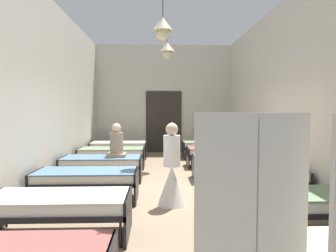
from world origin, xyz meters
TOP-DOWN VIEW (x-y plane):
  - ground_plane at (0.00, 0.00)m, footprint 5.86×11.62m
  - room_shell at (-0.00, 1.17)m, footprint 5.66×11.22m
  - bed_left_row_1 at (-1.58, -2.40)m, footprint 1.90×0.84m
  - bed_right_row_1 at (1.58, -2.40)m, footprint 1.90×0.84m
  - bed_left_row_2 at (-1.58, -0.80)m, footprint 1.90×0.84m
  - bed_right_row_2 at (1.58, -0.80)m, footprint 1.90×0.84m
  - bed_left_row_3 at (-1.58, 0.80)m, footprint 1.90×0.84m
  - bed_right_row_3 at (1.58, 0.80)m, footprint 1.90×0.84m
  - bed_left_row_4 at (-1.58, 2.40)m, footprint 1.90×0.84m
  - bed_right_row_4 at (1.58, 2.40)m, footprint 1.90×0.84m
  - bed_left_row_5 at (-1.58, 4.01)m, footprint 1.90×0.84m
  - bed_right_row_5 at (1.58, 4.01)m, footprint 1.90×0.84m
  - nurse_near_aisle at (0.01, -1.10)m, footprint 0.52×0.52m
  - patient_seated_primary at (-1.23, 0.82)m, footprint 0.44×0.44m
  - privacy_screen at (0.63, -4.43)m, footprint 1.23×0.26m

SIDE VIEW (x-z plane):
  - ground_plane at x=0.00m, z-range -0.10..0.00m
  - bed_left_row_1 at x=-1.58m, z-range 0.15..0.73m
  - bed_right_row_1 at x=1.58m, z-range 0.15..0.73m
  - bed_left_row_2 at x=-1.58m, z-range 0.15..0.73m
  - bed_right_row_2 at x=1.58m, z-range 0.15..0.73m
  - bed_left_row_3 at x=-1.58m, z-range 0.15..0.73m
  - bed_right_row_3 at x=1.58m, z-range 0.15..0.73m
  - bed_left_row_4 at x=-1.58m, z-range 0.15..0.73m
  - bed_right_row_4 at x=1.58m, z-range 0.15..0.73m
  - bed_left_row_5 at x=-1.58m, z-range 0.15..0.73m
  - bed_right_row_5 at x=1.58m, z-range 0.15..0.73m
  - nurse_near_aisle at x=0.01m, z-range -0.21..1.27m
  - privacy_screen at x=0.63m, z-range 0.00..1.70m
  - patient_seated_primary at x=-1.23m, z-range 0.47..1.27m
  - room_shell at x=0.00m, z-range 0.01..4.20m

